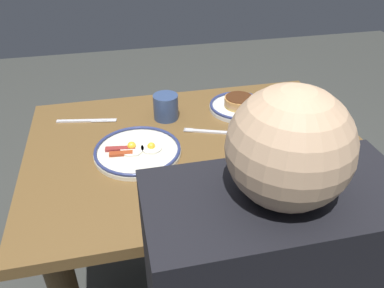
# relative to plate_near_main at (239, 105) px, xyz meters

# --- Properties ---
(ground_plane) EXTENTS (6.00, 6.00, 0.00)m
(ground_plane) POSITION_rel_plate_near_main_xyz_m (0.21, 0.20, -0.74)
(ground_plane) COLOR #3A3C38
(dining_table) EXTENTS (1.10, 0.79, 0.73)m
(dining_table) POSITION_rel_plate_near_main_xyz_m (0.21, 0.20, -0.16)
(dining_table) COLOR brown
(dining_table) RESTS_ON ground_plane
(plate_near_main) EXTENTS (0.22, 0.22, 0.05)m
(plate_near_main) POSITION_rel_plate_near_main_xyz_m (0.00, 0.00, 0.00)
(plate_near_main) COLOR white
(plate_near_main) RESTS_ON dining_table
(plate_center_pancakes) EXTENTS (0.27, 0.27, 0.04)m
(plate_center_pancakes) POSITION_rel_plate_near_main_xyz_m (0.41, 0.21, -0.01)
(plate_center_pancakes) COLOR silver
(plate_center_pancakes) RESTS_ON dining_table
(plate_far_companion) EXTENTS (0.23, 0.23, 0.10)m
(plate_far_companion) POSITION_rel_plate_near_main_xyz_m (-0.02, 0.27, 0.01)
(plate_far_companion) COLOR white
(plate_far_companion) RESTS_ON dining_table
(coffee_mug) EXTENTS (0.09, 0.11, 0.09)m
(coffee_mug) POSITION_rel_plate_near_main_xyz_m (0.28, 0.00, 0.03)
(coffee_mug) COLOR #334772
(coffee_mug) RESTS_ON dining_table
(drinking_glass) EXTENTS (0.07, 0.07, 0.12)m
(drinking_glass) POSITION_rel_plate_near_main_xyz_m (0.00, 0.46, 0.03)
(drinking_glass) COLOR silver
(drinking_glass) RESTS_ON dining_table
(paper_napkin) EXTENTS (0.16, 0.15, 0.00)m
(paper_napkin) POSITION_rel_plate_near_main_xyz_m (0.18, 0.38, -0.02)
(paper_napkin) COLOR white
(paper_napkin) RESTS_ON dining_table
(fork_near) EXTENTS (0.20, 0.08, 0.01)m
(fork_near) POSITION_rel_plate_near_main_xyz_m (0.14, 0.14, -0.02)
(fork_near) COLOR silver
(fork_near) RESTS_ON dining_table
(butter_knife) EXTENTS (0.21, 0.05, 0.01)m
(butter_knife) POSITION_rel_plate_near_main_xyz_m (0.57, -0.03, -0.02)
(butter_knife) COLOR silver
(butter_knife) RESTS_ON dining_table
(tea_spoon) EXTENTS (0.21, 0.06, 0.01)m
(tea_spoon) POSITION_rel_plate_near_main_xyz_m (0.25, 0.52, -0.01)
(tea_spoon) COLOR silver
(tea_spoon) RESTS_ON dining_table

